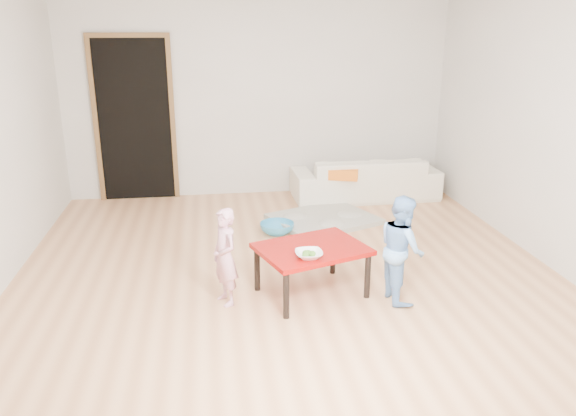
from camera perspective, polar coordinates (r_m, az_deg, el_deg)
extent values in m
cube|color=tan|center=(5.42, -0.30, -5.88)|extent=(5.00, 5.00, 0.01)
cube|color=silver|center=(7.49, -3.00, 11.21)|extent=(5.00, 0.02, 2.60)
cube|color=silver|center=(5.91, 24.68, 7.69)|extent=(0.02, 5.00, 2.60)
imported|color=white|center=(7.49, 7.81, 3.09)|extent=(1.91, 0.78, 0.55)
cube|color=orange|center=(7.16, 5.23, 3.72)|extent=(0.59, 0.56, 0.13)
imported|color=white|center=(4.50, 2.13, -4.74)|extent=(0.22, 0.22, 0.05)
imported|color=#E1668E|center=(4.60, -6.42, -4.97)|extent=(0.30, 0.35, 0.82)
imported|color=#68A0F3|center=(4.73, 11.47, -4.05)|extent=(0.37, 0.46, 0.90)
imported|color=teal|center=(6.22, -1.12, -2.05)|extent=(0.38, 0.38, 0.12)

